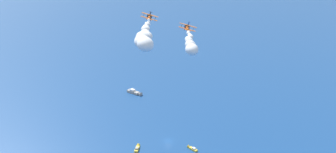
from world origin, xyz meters
The scene contains 10 objects.
ground_plane centered at (0.00, 0.00, 0.00)m, with size 2000.00×2000.00×0.00m, color navy.
motorboat_near_centre centered at (-13.69, -7.78, 0.49)m, with size 2.16×6.35×1.81m.
motorboat_far_port centered at (-21.89, 58.65, 0.84)m, with size 10.17×8.78×3.12m.
motorboat_inshore centered at (11.09, -7.39, 0.44)m, with size 4.80×5.14×1.62m.
biplane_lead centered at (-7.90, 0.04, 58.49)m, with size 7.44×6.79×3.87m.
wingwalker_lead centered at (-7.31, 0.07, 60.56)m, with size 1.47×0.22×1.52m.
smoke_trail_lead centered at (-6.93, -35.23, 58.33)m, with size 7.82×42.89×6.13m.
biplane_wingman centered at (8.11, -4.12, 55.00)m, with size 7.44×6.79×3.87m.
wingwalker_wingman centered at (8.71, -4.09, 57.10)m, with size 0.95×0.22×1.78m.
smoke_trail_wingman centered at (8.85, -31.44, 54.91)m, with size 5.51×32.99×4.98m.
Camera 1 is at (4.43, -161.69, 89.59)m, focal length 41.44 mm.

